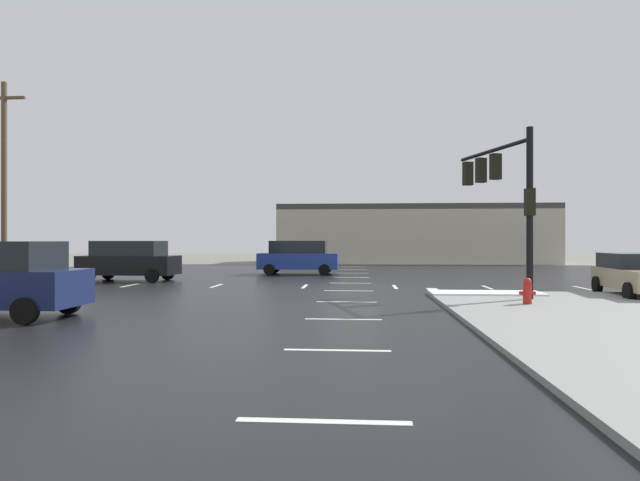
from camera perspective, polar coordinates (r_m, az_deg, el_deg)
ground_plane at (r=24.25m, az=3.11°, el=-4.90°), size 120.00×120.00×0.00m
road_asphalt at (r=24.25m, az=3.11°, el=-4.87°), size 44.00×44.00×0.02m
snow_strip_curbside at (r=20.76m, az=16.91°, el=-5.25°), size 4.00×1.60×0.06m
lane_markings at (r=22.88m, az=6.08°, el=-5.13°), size 36.15×36.15×0.01m
traffic_signal_mast at (r=20.69m, az=18.65°, el=5.51°), size 1.55×4.79×5.68m
fire_hydrant at (r=17.81m, az=20.86°, el=-4.94°), size 0.48×0.26×0.79m
strip_building_background at (r=51.90m, az=9.74°, el=0.65°), size 24.80×8.00×5.30m
suv_blue at (r=33.02m, az=-2.27°, el=-1.69°), size 4.85×2.20×2.03m
sedan_tan at (r=22.80m, az=30.20°, el=-3.06°), size 2.33×4.65×1.58m
suv_black at (r=29.21m, az=-19.32°, el=-1.92°), size 4.91×2.35×2.03m
utility_pole_far at (r=32.11m, az=-30.14°, el=5.73°), size 2.20×0.28×10.11m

